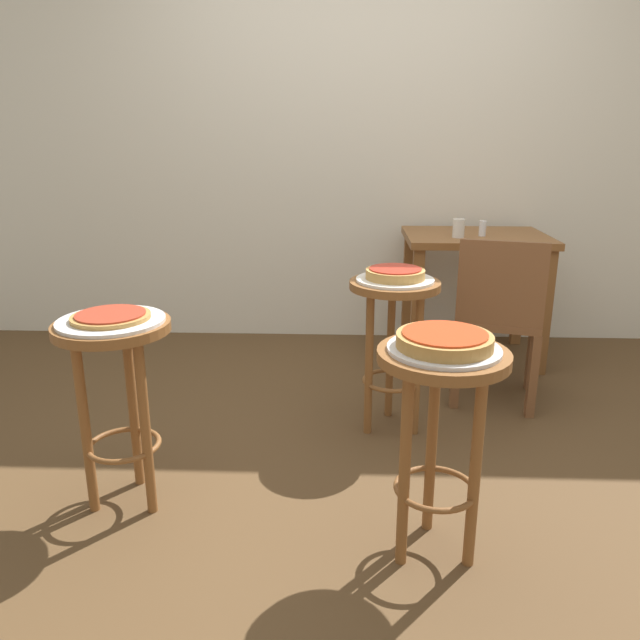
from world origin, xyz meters
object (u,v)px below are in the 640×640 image
at_px(stool_middle, 116,371).
at_px(pizza_leftside, 395,273).
at_px(serving_plate_leftside, 395,280).
at_px(wooden_chair, 499,315).
at_px(cup_near_edge, 459,228).
at_px(serving_plate_middle, 111,321).
at_px(serving_plate_foreground, 444,349).
at_px(dining_table, 474,259).
at_px(stool_foreground, 440,406).
at_px(condiment_shaker, 482,228).
at_px(pizza_foreground, 444,340).
at_px(stool_leftside, 394,320).
at_px(pizza_middle, 111,316).

relative_size(stool_middle, pizza_leftside, 2.72).
height_order(serving_plate_leftside, wooden_chair, wooden_chair).
bearing_deg(cup_near_edge, serving_plate_middle, -133.80).
xyz_separation_m(serving_plate_foreground, dining_table, (0.46, 1.86, -0.10)).
bearing_deg(wooden_chair, stool_foreground, -111.23).
distance_m(serving_plate_leftside, condiment_shaker, 1.06).
bearing_deg(cup_near_edge, pizza_foreground, -100.95).
relative_size(stool_leftside, dining_table, 0.86).
height_order(pizza_leftside, wooden_chair, wooden_chair).
distance_m(stool_foreground, dining_table, 1.92).
relative_size(stool_middle, cup_near_edge, 6.75).
distance_m(stool_middle, pizza_middle, 0.20).
bearing_deg(condiment_shaker, stool_foreground, -105.01).
bearing_deg(pizza_leftside, pizza_foreground, -85.00).
height_order(pizza_foreground, stool_leftside, pizza_foreground).
distance_m(pizza_foreground, cup_near_edge, 1.77).
xyz_separation_m(serving_plate_middle, stool_leftside, (1.02, 0.65, -0.18)).
height_order(pizza_middle, condiment_shaker, condiment_shaker).
bearing_deg(stool_middle, cup_near_edge, 46.20).
height_order(serving_plate_middle, stool_leftside, serving_plate_middle).
distance_m(stool_foreground, serving_plate_leftside, 0.91).
distance_m(serving_plate_leftside, dining_table, 1.11).
xyz_separation_m(serving_plate_middle, wooden_chair, (1.55, 0.94, -0.24)).
height_order(stool_leftside, serving_plate_leftside, serving_plate_leftside).
bearing_deg(pizza_leftside, cup_near_edge, 63.83).
bearing_deg(serving_plate_leftside, dining_table, 60.84).
distance_m(stool_middle, stool_leftside, 1.21).
bearing_deg(serving_plate_foreground, pizza_foreground, 0.00).
bearing_deg(pizza_foreground, pizza_leftside, 95.00).
relative_size(pizza_middle, wooden_chair, 0.31).
distance_m(stool_foreground, serving_plate_middle, 1.14).
bearing_deg(stool_middle, pizza_leftside, 32.57).
xyz_separation_m(pizza_middle, condiment_shaker, (1.58, 1.55, 0.08)).
height_order(serving_plate_foreground, stool_leftside, serving_plate_foreground).
relative_size(pizza_foreground, pizza_leftside, 1.12).
bearing_deg(serving_plate_foreground, wooden_chair, 68.77).
bearing_deg(serving_plate_foreground, pizza_leftside, 95.00).
height_order(dining_table, cup_near_edge, cup_near_edge).
relative_size(serving_plate_foreground, pizza_leftside, 1.32).
height_order(stool_foreground, serving_plate_foreground, serving_plate_foreground).
bearing_deg(wooden_chair, serving_plate_middle, -148.84).
distance_m(pizza_foreground, pizza_middle, 1.12).
relative_size(serving_plate_leftside, dining_table, 0.42).
height_order(stool_foreground, pizza_leftside, pizza_leftside).
bearing_deg(stool_leftside, stool_middle, -147.43).
distance_m(pizza_foreground, pizza_leftside, 0.90).
bearing_deg(pizza_foreground, serving_plate_middle, 167.52).
distance_m(pizza_leftside, dining_table, 1.12).
bearing_deg(pizza_middle, stool_foreground, -12.48).
relative_size(serving_plate_foreground, condiment_shaker, 3.92).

